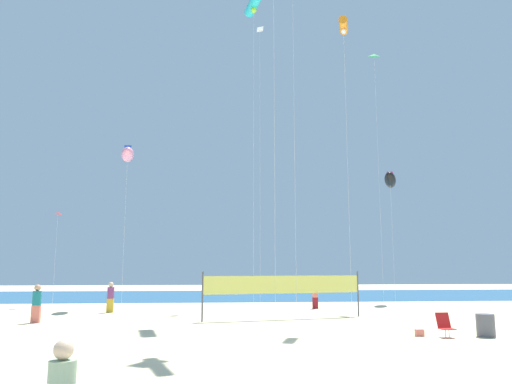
% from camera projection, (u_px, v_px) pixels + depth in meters
% --- Properties ---
extents(ground_plane, '(120.00, 120.00, 0.00)m').
position_uv_depth(ground_plane, '(234.00, 346.00, 16.33)').
color(ground_plane, beige).
extents(ocean_band, '(120.00, 20.00, 0.01)m').
position_uv_depth(ocean_band, '(220.00, 295.00, 46.51)').
color(ocean_band, '#28608C').
rests_on(ocean_band, ground).
extents(beachgoer_coral_shirt, '(0.36, 0.36, 1.56)m').
position_uv_depth(beachgoer_coral_shirt, '(315.00, 295.00, 31.35)').
color(beachgoer_coral_shirt, maroon).
rests_on(beachgoer_coral_shirt, ground).
extents(beachgoer_plum_shirt, '(0.40, 0.40, 1.75)m').
position_uv_depth(beachgoer_plum_shirt, '(111.00, 296.00, 28.65)').
color(beachgoer_plum_shirt, gold).
rests_on(beachgoer_plum_shirt, ground).
extents(beachgoer_teal_shirt, '(0.41, 0.41, 1.79)m').
position_uv_depth(beachgoer_teal_shirt, '(37.00, 302.00, 23.23)').
color(beachgoer_teal_shirt, '#EA7260').
rests_on(beachgoer_teal_shirt, ground).
extents(folding_beach_chair, '(0.52, 0.65, 0.89)m').
position_uv_depth(folding_beach_chair, '(445.00, 324.00, 18.40)').
color(folding_beach_chair, red).
rests_on(folding_beach_chair, ground).
extents(trash_barrel, '(0.67, 0.67, 0.84)m').
position_uv_depth(trash_barrel, '(486.00, 325.00, 18.50)').
color(trash_barrel, '#595960').
rests_on(trash_barrel, ground).
extents(volleyball_net, '(8.43, 2.06, 2.40)m').
position_uv_depth(volleyball_net, '(284.00, 286.00, 25.14)').
color(volleyball_net, '#4C4C51').
rests_on(volleyball_net, ground).
extents(beach_handbag, '(0.32, 0.16, 0.26)m').
position_uv_depth(beach_handbag, '(420.00, 333.00, 18.56)').
color(beach_handbag, '#EA7260').
rests_on(beach_handbag, ground).
extents(kite_black_inflatable, '(1.81, 2.69, 10.15)m').
position_uv_depth(kite_black_inflatable, '(390.00, 180.00, 38.35)').
color(kite_black_inflatable, silver).
rests_on(kite_black_inflatable, ground).
extents(kite_white_diamond, '(0.74, 0.74, 21.41)m').
position_uv_depth(kite_white_diamond, '(260.00, 39.00, 38.35)').
color(kite_white_diamond, silver).
rests_on(kite_white_diamond, ground).
extents(kite_green_diamond, '(0.71, 0.73, 18.37)m').
position_uv_depth(kite_green_diamond, '(374.00, 59.00, 36.08)').
color(kite_green_diamond, silver).
rests_on(kite_green_diamond, ground).
extents(kite_cyan_tube, '(1.02, 2.31, 18.93)m').
position_uv_depth(kite_cyan_tube, '(254.00, 5.00, 29.93)').
color(kite_cyan_tube, silver).
rests_on(kite_cyan_tube, ground).
extents(kite_pink_inflatable, '(1.28, 2.55, 10.99)m').
position_uv_depth(kite_pink_inflatable, '(128.00, 155.00, 33.70)').
color(kite_pink_inflatable, silver).
rests_on(kite_pink_inflatable, ground).
extents(kite_orange_tube, '(0.82, 1.38, 15.68)m').
position_uv_depth(kite_orange_tube, '(343.00, 27.00, 26.15)').
color(kite_orange_tube, silver).
rests_on(kite_orange_tube, ground).
extents(kite_red_diamond, '(0.67, 0.67, 6.48)m').
position_uv_depth(kite_red_diamond, '(58.00, 215.00, 34.14)').
color(kite_red_diamond, silver).
rests_on(kite_red_diamond, ground).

